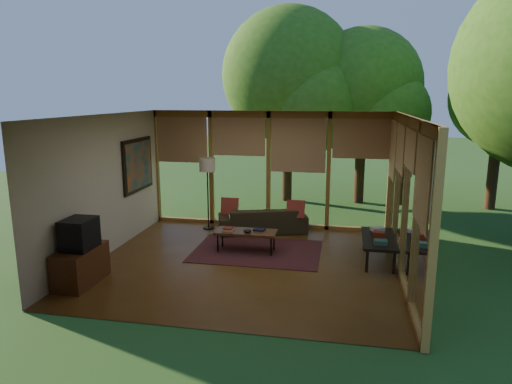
% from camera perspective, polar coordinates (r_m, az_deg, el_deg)
% --- Properties ---
extents(floor, '(5.50, 5.50, 0.00)m').
position_cam_1_polar(floor, '(8.54, -1.25, -8.87)').
color(floor, brown).
rests_on(floor, ground).
extents(ceiling, '(5.50, 5.50, 0.00)m').
position_cam_1_polar(ceiling, '(7.98, -1.34, 9.56)').
color(ceiling, silver).
rests_on(ceiling, ground).
extents(wall_left, '(0.04, 5.00, 2.70)m').
position_cam_1_polar(wall_left, '(9.13, -18.42, 0.71)').
color(wall_left, beige).
rests_on(wall_left, ground).
extents(wall_front, '(5.50, 0.04, 2.70)m').
position_cam_1_polar(wall_front, '(5.81, -6.54, -4.98)').
color(wall_front, beige).
rests_on(wall_front, ground).
extents(window_wall_back, '(5.50, 0.12, 2.70)m').
position_cam_1_polar(window_wall_back, '(10.57, 1.57, 2.79)').
color(window_wall_back, '#A57433').
rests_on(window_wall_back, ground).
extents(window_wall_right, '(0.12, 5.00, 2.70)m').
position_cam_1_polar(window_wall_right, '(8.05, 18.22, -0.74)').
color(window_wall_right, '#A57433').
rests_on(window_wall_right, ground).
extents(tree_nw, '(3.77, 3.77, 5.48)m').
position_cam_1_polar(tree_nw, '(13.30, 4.13, 14.35)').
color(tree_nw, '#382414').
rests_on(tree_nw, ground).
extents(tree_ne, '(3.20, 3.20, 4.89)m').
position_cam_1_polar(tree_ne, '(13.31, 13.30, 12.69)').
color(tree_ne, '#382414').
rests_on(tree_ne, ground).
extents(tree_far, '(2.61, 2.61, 4.28)m').
position_cam_1_polar(tree_far, '(13.74, 28.30, 10.26)').
color(tree_far, '#382414').
rests_on(tree_far, ground).
extents(rug, '(2.49, 1.76, 0.01)m').
position_cam_1_polar(rug, '(9.14, 0.14, -7.38)').
color(rug, maroon).
rests_on(rug, floor).
extents(sofa, '(2.10, 1.33, 0.57)m').
position_cam_1_polar(sofa, '(10.32, 0.83, -3.47)').
color(sofa, '#312B18').
rests_on(sofa, floor).
extents(pillow_left, '(0.38, 0.20, 0.40)m').
position_cam_1_polar(pillow_left, '(10.36, -3.31, -1.81)').
color(pillow_left, maroon).
rests_on(pillow_left, sofa).
extents(pillow_right, '(0.39, 0.21, 0.41)m').
position_cam_1_polar(pillow_right, '(10.10, 4.98, -2.17)').
color(pillow_right, maroon).
rests_on(pillow_right, sofa).
extents(ct_book_lower, '(0.23, 0.18, 0.03)m').
position_cam_1_polar(ct_book_lower, '(9.03, -3.50, -4.75)').
color(ct_book_lower, '#BDB3AB').
rests_on(ct_book_lower, coffee_table).
extents(ct_book_upper, '(0.19, 0.15, 0.03)m').
position_cam_1_polar(ct_book_upper, '(9.02, -3.50, -4.57)').
color(ct_book_upper, maroon).
rests_on(ct_book_upper, coffee_table).
extents(ct_book_side, '(0.24, 0.20, 0.03)m').
position_cam_1_polar(ct_book_side, '(9.03, 0.41, -4.73)').
color(ct_book_side, black).
rests_on(ct_book_side, coffee_table).
extents(ct_bowl, '(0.16, 0.16, 0.07)m').
position_cam_1_polar(ct_bowl, '(8.89, -1.08, -4.87)').
color(ct_bowl, black).
rests_on(ct_bowl, coffee_table).
extents(media_cabinet, '(0.50, 1.00, 0.60)m').
position_cam_1_polar(media_cabinet, '(8.10, -21.06, -8.61)').
color(media_cabinet, '#562E17').
rests_on(media_cabinet, floor).
extents(television, '(0.45, 0.55, 0.50)m').
position_cam_1_polar(television, '(7.92, -21.24, -4.89)').
color(television, black).
rests_on(television, media_cabinet).
extents(console_book_a, '(0.23, 0.17, 0.08)m').
position_cam_1_polar(console_book_a, '(8.40, 15.31, -6.07)').
color(console_book_a, '#33594D').
rests_on(console_book_a, side_console).
extents(console_book_b, '(0.23, 0.18, 0.10)m').
position_cam_1_polar(console_book_b, '(8.83, 15.11, -5.13)').
color(console_book_b, maroon).
rests_on(console_book_b, side_console).
extents(console_book_c, '(0.29, 0.26, 0.07)m').
position_cam_1_polar(console_book_c, '(9.21, 14.94, -4.50)').
color(console_book_c, '#BDB3AB').
rests_on(console_book_c, side_console).
extents(floor_lamp, '(0.36, 0.36, 1.65)m').
position_cam_1_polar(floor_lamp, '(10.42, -6.11, 2.90)').
color(floor_lamp, black).
rests_on(floor_lamp, floor).
extents(coffee_table, '(1.20, 0.50, 0.43)m').
position_cam_1_polar(coffee_table, '(9.01, -1.25, -5.09)').
color(coffee_table, '#562E17').
rests_on(coffee_table, floor).
extents(side_console, '(0.60, 1.40, 0.46)m').
position_cam_1_polar(side_console, '(8.81, 15.10, -5.81)').
color(side_console, black).
rests_on(side_console, floor).
extents(wall_painting, '(0.06, 1.35, 1.15)m').
position_cam_1_polar(wall_painting, '(10.30, -14.54, 3.30)').
color(wall_painting, black).
rests_on(wall_painting, wall_left).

